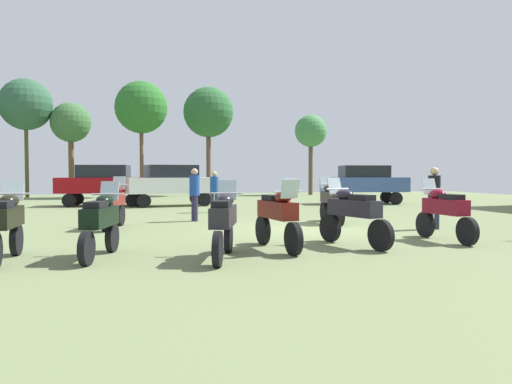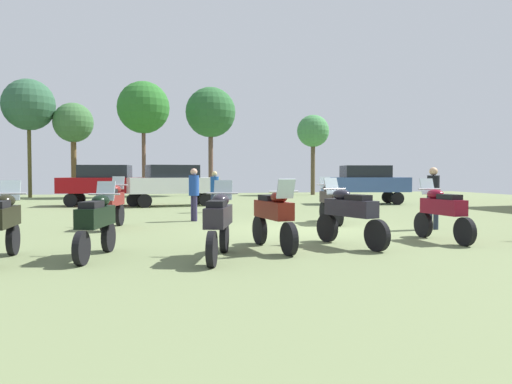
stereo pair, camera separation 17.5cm
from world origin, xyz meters
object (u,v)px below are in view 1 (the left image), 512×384
Objects in this scene: motorcycle_6 at (114,203)px; car_3 at (364,182)px; car_2 at (104,182)px; tree_7 at (71,124)px; person_1 at (214,188)px; person_3 at (195,190)px; motorcycle_12 at (331,200)px; motorcycle_10 at (6,222)px; tree_5 at (208,113)px; tree_1 at (311,132)px; person_2 at (434,193)px; motorcycle_4 at (444,210)px; tree_3 at (26,105)px; motorcycle_1 at (278,215)px; car_1 at (171,182)px; motorcycle_7 at (224,221)px; motorcycle_9 at (353,213)px; tree_4 at (141,108)px; motorcycle_3 at (101,221)px.

motorcycle_6 is 0.49× the size of car_3.
car_2 is 10.78m from tree_7.
person_1 is 3.73m from person_3.
motorcycle_12 is at bearing 157.80° from car_3.
person_3 is at bearing 59.20° from motorcycle_10.
car_3 is at bearing -143.01° from person_1.
motorcycle_10 is at bearing -95.00° from motorcycle_6.
tree_1 is at bearing -4.09° from tree_5.
motorcycle_12 is at bearing 132.84° from person_1.
tree_7 is (-10.70, 20.00, 4.18)m from motorcycle_12.
person_3 is (-9.51, -7.43, -0.14)m from car_3.
person_2 is 0.28× the size of tree_7.
motorcycle_4 is 1.22× the size of person_2.
tree_5 is at bearing 97.19° from motorcycle_12.
car_2 is at bearing -59.54° from tree_3.
motorcycle_4 is 9.34m from motorcycle_10.
car_3 is at bearing -59.95° from tree_5.
person_2 is at bearing -161.15° from motorcycle_1.
motorcycle_1 is at bearing 175.23° from car_1.
tree_3 is (-9.22, 18.23, 5.02)m from person_3.
motorcycle_7 is 27.71m from tree_3.
person_2 is 22.95m from tree_1.
tree_4 is at bearing 83.29° from motorcycle_9.
tree_3 is at bearing 37.10° from car_2.
motorcycle_12 is (3.10, 4.93, -0.00)m from motorcycle_1.
tree_7 is at bearing 63.77° from car_3.
motorcycle_6 reaches higher than motorcycle_3.
tree_7 is (-7.63, 14.82, 3.93)m from person_1.
tree_4 reaches higher than motorcycle_4.
person_3 reaches higher than motorcycle_9.
motorcycle_6 is 0.37× the size of tree_1.
motorcycle_12 is at bearing 56.26° from motorcycle_9.
person_1 is at bearing 67.04° from motorcycle_6.
tree_1 is (0.84, 11.06, 3.49)m from car_3.
motorcycle_3 is 0.33× the size of tree_7.
person_3 is 0.23× the size of tree_5.
car_1 is 15.53m from tree_1.
motorcycle_4 is 15.07m from car_1.
person_2 is (8.95, -2.13, 0.30)m from motorcycle_6.
tree_7 is at bearing 168.85° from tree_4.
car_2 is 2.55× the size of person_3.
person_3 is (-1.11, 6.56, 0.30)m from motorcycle_1.
person_1 is (-1.72, 9.96, 0.25)m from motorcycle_9.
motorcycle_7 is 16.48m from car_2.
motorcycle_1 is at bearing -104.81° from person_2.
motorcycle_7 is 0.36× the size of tree_1.
car_1 is 0.59× the size of tree_3.
motorcycle_12 is 3.17m from person_2.
person_2 is at bearing -41.06° from motorcycle_12.
motorcycle_6 is (-7.78, 4.41, 0.02)m from motorcycle_4.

